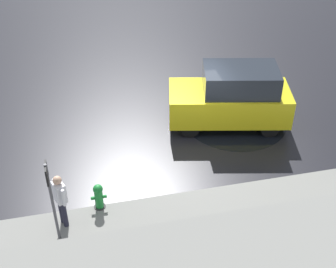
{
  "coord_description": "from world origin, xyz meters",
  "views": [
    {
      "loc": [
        3.29,
        11.84,
        8.96
      ],
      "look_at": [
        0.86,
        0.98,
        0.9
      ],
      "focal_mm": 50.0,
      "sensor_mm": 36.0,
      "label": 1
    }
  ],
  "objects_px": {
    "fire_hydrant": "(99,197)",
    "pedestrian": "(60,197)",
    "moving_hatchback": "(232,97)",
    "sign_post": "(50,192)"
  },
  "relations": [
    {
      "from": "fire_hydrant",
      "to": "pedestrian",
      "type": "xyz_separation_m",
      "value": [
        0.94,
        0.4,
        0.56
      ]
    },
    {
      "from": "moving_hatchback",
      "to": "pedestrian",
      "type": "relative_size",
      "value": 2.57
    },
    {
      "from": "moving_hatchback",
      "to": "pedestrian",
      "type": "distance_m",
      "value": 6.6
    },
    {
      "from": "moving_hatchback",
      "to": "sign_post",
      "type": "xyz_separation_m",
      "value": [
        5.78,
        3.91,
        0.55
      ]
    },
    {
      "from": "moving_hatchback",
      "to": "fire_hydrant",
      "type": "distance_m",
      "value": 5.63
    },
    {
      "from": "fire_hydrant",
      "to": "pedestrian",
      "type": "bearing_deg",
      "value": 23.05
    },
    {
      "from": "pedestrian",
      "to": "sign_post",
      "type": "relative_size",
      "value": 0.68
    },
    {
      "from": "sign_post",
      "to": "pedestrian",
      "type": "bearing_deg",
      "value": -108.62
    },
    {
      "from": "pedestrian",
      "to": "fire_hydrant",
      "type": "bearing_deg",
      "value": -156.95
    },
    {
      "from": "sign_post",
      "to": "fire_hydrant",
      "type": "bearing_deg",
      "value": -141.95
    }
  ]
}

